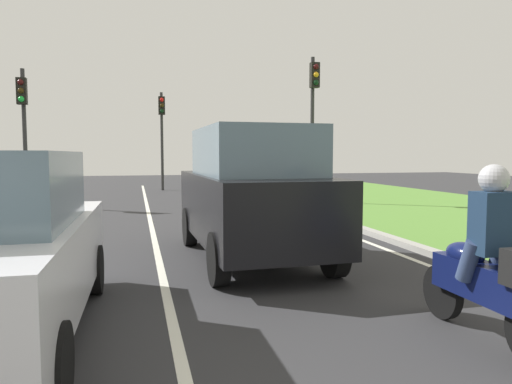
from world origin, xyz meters
TOP-DOWN VIEW (x-y plane):
  - ground_plane at (0.00, 14.00)m, footprint 60.00×60.00m
  - lane_line_center at (-0.70, 14.00)m, footprint 0.12×32.00m
  - lane_line_right_edge at (3.60, 14.00)m, footprint 0.12×32.00m
  - grass_verge_right at (8.50, 14.00)m, footprint 9.00×48.00m
  - curb_right at (4.10, 14.00)m, footprint 0.24×48.00m
  - car_suv_ahead at (0.88, 9.48)m, footprint 2.04×4.54m
  - motorcycle at (2.24, 5.31)m, footprint 0.40×1.90m
  - rider_person at (2.24, 5.36)m, footprint 0.50×0.40m
  - traffic_light_near_right at (5.29, 17.99)m, footprint 0.32×0.50m
  - traffic_light_overhead_left at (-4.77, 19.41)m, footprint 0.32×0.50m
  - traffic_light_far_median at (0.25, 26.01)m, footprint 0.32×0.50m

SIDE VIEW (x-z plane):
  - ground_plane at x=0.00m, z-range 0.00..0.00m
  - lane_line_center at x=-0.70m, z-range 0.00..0.01m
  - lane_line_right_edge at x=3.60m, z-range 0.00..0.01m
  - grass_verge_right at x=8.50m, z-range 0.00..0.06m
  - curb_right at x=4.10m, z-range 0.00..0.12m
  - motorcycle at x=2.24m, z-range 0.07..1.08m
  - car_suv_ahead at x=0.88m, z-range 0.03..2.31m
  - rider_person at x=2.24m, z-range 0.61..1.77m
  - traffic_light_overhead_left at x=-4.77m, z-range 0.80..5.56m
  - traffic_light_far_median at x=0.25m, z-range 0.88..5.83m
  - traffic_light_near_right at x=5.29m, z-range 0.94..6.31m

